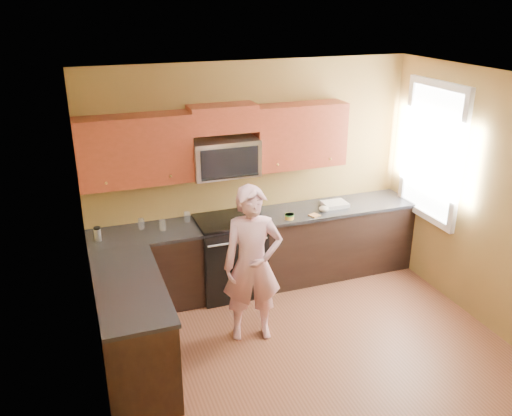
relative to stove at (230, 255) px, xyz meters
name	(u,v)px	position (x,y,z in m)	size (l,w,h in m)	color
floor	(320,365)	(0.40, -1.68, -0.47)	(4.00, 4.00, 0.00)	brown
ceiling	(336,86)	(0.40, -1.68, 2.23)	(4.00, 4.00, 0.00)	white
wall_back	(252,174)	(0.40, 0.32, 0.88)	(4.00, 4.00, 0.00)	brown
wall_front	(491,385)	(0.40, -3.67, 0.88)	(4.00, 4.00, 0.00)	brown
wall_left	(93,279)	(-1.60, -1.68, 0.88)	(4.00, 4.00, 0.00)	brown
wall_right	(506,212)	(2.40, -1.68, 0.88)	(4.00, 4.00, 0.00)	brown
cabinet_back_run	(260,252)	(0.40, 0.02, -0.03)	(4.00, 0.60, 0.88)	black
cabinet_left_run	(132,328)	(-1.30, -1.08, -0.03)	(0.60, 1.60, 0.88)	black
countertop_back	(261,218)	(0.40, 0.01, 0.43)	(4.00, 0.62, 0.04)	black
countertop_left	(129,286)	(-1.29, -1.08, 0.43)	(0.62, 1.60, 0.04)	black
stove	(230,255)	(0.00, 0.00, 0.00)	(0.76, 0.65, 0.95)	black
microwave	(225,175)	(0.00, 0.12, 0.97)	(0.76, 0.40, 0.42)	silver
upper_cab_left	(138,184)	(-0.99, 0.16, 0.97)	(1.22, 0.33, 0.75)	maroon
upper_cab_right	(298,166)	(0.94, 0.16, 0.97)	(1.12, 0.33, 0.75)	maroon
upper_cab_over_mw	(223,118)	(0.00, 0.16, 1.62)	(0.76, 0.33, 0.30)	maroon
window	(433,152)	(2.38, -0.48, 1.17)	(0.06, 1.06, 1.66)	white
woman	(253,265)	(-0.05, -0.96, 0.36)	(0.61, 0.40, 1.67)	pink
frying_pan	(241,226)	(0.07, -0.26, 0.47)	(0.24, 0.43, 0.06)	black
butter_tub	(289,219)	(0.69, -0.18, 0.45)	(0.11, 0.11, 0.08)	yellow
toast_slice	(315,215)	(1.01, -0.20, 0.45)	(0.11, 0.11, 0.01)	#B27F47
napkin_a	(250,222)	(0.20, -0.16, 0.48)	(0.11, 0.12, 0.06)	silver
napkin_b	(324,209)	(1.18, -0.10, 0.48)	(0.12, 0.13, 0.07)	silver
dish_towel	(335,204)	(1.39, 0.01, 0.47)	(0.30, 0.24, 0.05)	white
travel_mug	(98,241)	(-1.48, -0.04, 0.45)	(0.07, 0.07, 0.16)	silver
glass_a	(141,224)	(-0.99, 0.14, 0.51)	(0.07, 0.07, 0.12)	silver
glass_b	(163,225)	(-0.77, 0.02, 0.51)	(0.07, 0.07, 0.12)	silver
glass_c	(187,217)	(-0.46, 0.16, 0.51)	(0.07, 0.07, 0.12)	silver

